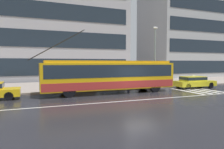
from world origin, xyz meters
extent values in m
plane|color=#222227|center=(0.00, 0.00, 0.00)|extent=(160.00, 160.00, 0.00)
cube|color=gray|center=(0.00, 9.46, 0.07)|extent=(80.00, 10.00, 0.14)
cube|color=beige|center=(5.66, 1.23, 0.00)|extent=(0.44, 4.40, 0.01)
cube|color=beige|center=(6.56, 1.23, 0.00)|extent=(0.44, 4.40, 0.01)
cube|color=beige|center=(7.46, 1.23, 0.00)|extent=(0.44, 4.40, 0.01)
cube|color=beige|center=(8.36, 1.23, 0.00)|extent=(0.44, 4.40, 0.01)
cube|color=silver|center=(0.00, -1.20, 0.00)|extent=(72.00, 0.14, 0.01)
cube|color=#E6A810|center=(-1.54, 2.86, 1.56)|extent=(11.95, 2.53, 2.28)
cube|color=#EEA711|center=(-1.54, 2.86, 2.80)|extent=(11.24, 2.28, 0.20)
cube|color=#1E2833|center=(-1.54, 2.86, 2.01)|extent=(11.48, 2.55, 1.05)
cube|color=#B22E2A|center=(-1.54, 2.86, 0.83)|extent=(11.83, 2.56, 0.64)
cube|color=#1E2833|center=(4.38, 2.90, 2.01)|extent=(0.13, 2.17, 1.14)
cube|color=black|center=(4.23, 2.90, 2.60)|extent=(0.17, 1.87, 0.28)
cylinder|color=black|center=(-6.14, 3.19, 4.17)|extent=(4.45, 0.08, 2.60)
cylinder|color=black|center=(-6.13, 2.49, 4.17)|extent=(4.45, 0.08, 2.60)
cylinder|color=black|center=(2.52, 3.97, 0.52)|extent=(1.04, 0.31, 1.04)
cylinder|color=black|center=(2.53, 1.81, 0.52)|extent=(1.04, 0.31, 1.04)
cylinder|color=black|center=(-5.36, 3.92, 0.52)|extent=(1.04, 0.31, 1.04)
cylinder|color=black|center=(-5.35, 1.76, 0.52)|extent=(1.04, 0.31, 1.04)
cube|color=yellow|center=(8.21, 2.93, 0.51)|extent=(4.53, 1.85, 0.55)
cube|color=yellow|center=(8.03, 2.94, 1.02)|extent=(2.46, 1.56, 0.48)
cube|color=#1E2833|center=(8.03, 2.94, 1.05)|extent=(2.50, 1.58, 0.31)
cube|color=silver|center=(8.03, 2.94, 1.33)|extent=(0.28, 0.17, 0.12)
cylinder|color=black|center=(9.71, 3.67, 0.31)|extent=(0.62, 0.21, 0.62)
cylinder|color=black|center=(9.68, 2.12, 0.31)|extent=(0.62, 0.21, 0.62)
cylinder|color=black|center=(6.75, 3.74, 0.31)|extent=(0.62, 0.21, 0.62)
cylinder|color=black|center=(6.71, 2.19, 0.31)|extent=(0.62, 0.21, 0.62)
cylinder|color=black|center=(-9.65, 3.66, 0.31)|extent=(0.62, 0.21, 0.62)
cylinder|color=black|center=(-9.62, 2.06, 0.31)|extent=(0.62, 0.21, 0.62)
cylinder|color=gray|center=(-1.21, 5.25, 1.42)|extent=(0.08, 0.08, 2.56)
cylinder|color=gray|center=(-4.48, 5.25, 1.42)|extent=(0.08, 0.08, 2.56)
cylinder|color=gray|center=(-1.21, 6.83, 1.42)|extent=(0.08, 0.08, 2.56)
cylinder|color=gray|center=(-4.48, 6.83, 1.42)|extent=(0.08, 0.08, 2.56)
cube|color=#99ADB2|center=(-2.85, 6.83, 1.47)|extent=(3.11, 0.04, 2.05)
cube|color=#B2B2B7|center=(-2.85, 6.04, 2.74)|extent=(3.58, 1.87, 0.08)
cube|color=brown|center=(-2.85, 6.43, 0.59)|extent=(2.29, 0.36, 0.08)
cylinder|color=#455452|center=(-5.86, 6.21, 0.58)|extent=(0.14, 0.14, 0.89)
cylinder|color=#455452|center=(-5.93, 6.07, 0.58)|extent=(0.14, 0.14, 0.89)
cylinder|color=navy|center=(-5.89, 6.14, 1.32)|extent=(0.48, 0.48, 0.59)
sphere|color=tan|center=(-5.89, 6.14, 1.73)|extent=(0.23, 0.23, 0.23)
cylinder|color=#1C3445|center=(0.49, 5.45, 0.55)|extent=(0.14, 0.14, 0.81)
cylinder|color=#1C3445|center=(0.33, 5.46, 0.55)|extent=(0.14, 0.14, 0.81)
cylinder|color=#3F4328|center=(0.41, 5.45, 1.26)|extent=(0.39, 0.39, 0.61)
sphere|color=tan|center=(0.41, 5.45, 1.67)|extent=(0.22, 0.22, 0.22)
cone|color=#3746A7|center=(0.53, 5.45, 1.96)|extent=(1.14, 1.14, 0.28)
cylinder|color=#333333|center=(0.53, 5.45, 1.44)|extent=(0.02, 0.02, 0.77)
cylinder|color=navy|center=(1.41, 4.99, 0.54)|extent=(0.14, 0.14, 0.79)
cylinder|color=navy|center=(1.26, 4.95, 0.54)|extent=(0.14, 0.14, 0.79)
cylinder|color=#2E3322|center=(1.34, 4.97, 1.23)|extent=(0.45, 0.45, 0.61)
sphere|color=#C0A893|center=(1.34, 4.97, 1.65)|extent=(0.22, 0.22, 0.22)
cylinder|color=gray|center=(4.58, 5.05, 3.28)|extent=(0.16, 0.16, 6.28)
ellipsoid|color=silver|center=(4.58, 5.05, 6.54)|extent=(0.60, 0.32, 0.24)
cube|color=#B0ACB0|center=(-7.36, 21.03, 9.70)|extent=(27.97, 11.60, 19.39)
cube|color=#1E2833|center=(-7.36, 15.21, 2.13)|extent=(26.29, 0.06, 2.33)
cube|color=#1E2833|center=(-7.36, 15.21, 6.01)|extent=(26.29, 0.06, 2.33)
cube|color=#1E2833|center=(-7.36, 15.21, 9.89)|extent=(26.29, 0.06, 2.33)
cube|color=#ABACAC|center=(21.80, 18.69, 9.09)|extent=(18.96, 10.37, 18.18)
cube|color=#1E2833|center=(21.80, 13.47, 2.00)|extent=(17.82, 0.06, 2.18)
cube|color=#1E2833|center=(21.80, 13.47, 5.63)|extent=(17.82, 0.06, 2.18)
cube|color=#1E2833|center=(21.80, 13.47, 9.27)|extent=(17.82, 0.06, 2.18)
cube|color=#1E2833|center=(21.80, 13.47, 12.91)|extent=(17.82, 0.06, 2.18)
camera|label=1|loc=(-7.83, -14.01, 2.70)|focal=32.25mm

